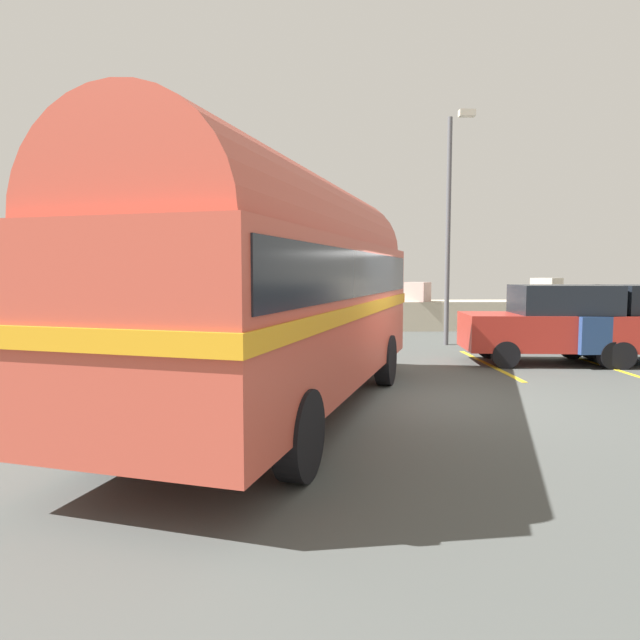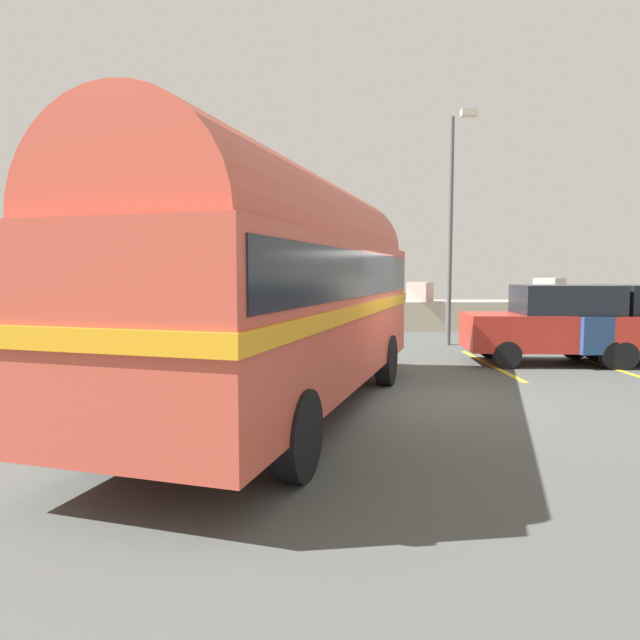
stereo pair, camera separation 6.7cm
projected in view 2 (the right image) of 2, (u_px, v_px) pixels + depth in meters
ground at (409, 399)px, 9.62m from camera, size 32.00×26.00×0.02m
breakwater at (342, 313)px, 21.29m from camera, size 31.36×2.09×2.49m
vintage_coach at (284, 281)px, 8.47m from camera, size 4.98×8.90×3.70m
parked_car_nearest at (557, 324)px, 13.25m from camera, size 4.22×2.03×1.86m
lamp_post at (452, 219)px, 16.37m from camera, size 0.55×0.96×6.66m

